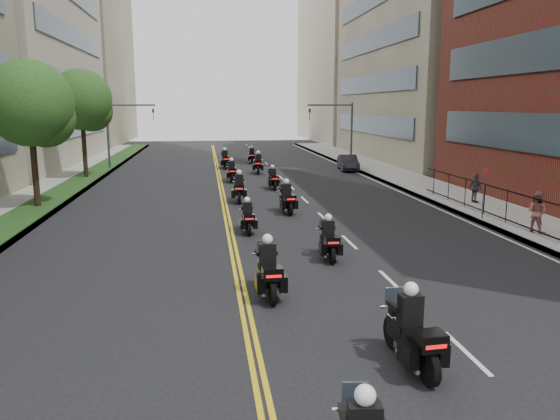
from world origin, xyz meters
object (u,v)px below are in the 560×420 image
(motorcycle_3, at_px, (329,241))
(pedestrian_b, at_px, (537,212))
(motorcycle_5, at_px, (287,200))
(motorcycle_1, at_px, (412,335))
(motorcycle_2, at_px, (268,272))
(motorcycle_8, at_px, (232,172))
(motorcycle_10, at_px, (225,160))
(parked_sedan, at_px, (348,163))
(motorcycle_4, at_px, (248,219))
(motorcycle_6, at_px, (239,189))
(motorcycle_9, at_px, (258,164))
(motorcycle_11, at_px, (252,156))
(motorcycle_7, at_px, (273,180))
(pedestrian_c, at_px, (475,188))

(motorcycle_3, bearing_deg, pedestrian_b, 15.53)
(motorcycle_3, distance_m, motorcycle_5, 8.53)
(motorcycle_1, bearing_deg, motorcycle_3, 84.72)
(motorcycle_2, height_order, motorcycle_5, motorcycle_2)
(motorcycle_5, relative_size, motorcycle_8, 1.01)
(motorcycle_8, bearing_deg, motorcycle_3, -84.07)
(motorcycle_10, bearing_deg, parked_sedan, -19.52)
(motorcycle_1, height_order, motorcycle_4, motorcycle_1)
(motorcycle_10, bearing_deg, motorcycle_6, -93.22)
(motorcycle_9, bearing_deg, motorcycle_5, -83.59)
(motorcycle_11, height_order, pedestrian_b, pedestrian_b)
(motorcycle_5, relative_size, motorcycle_6, 0.96)
(motorcycle_7, bearing_deg, motorcycle_3, -93.53)
(motorcycle_1, height_order, motorcycle_11, motorcycle_1)
(motorcycle_3, bearing_deg, motorcycle_10, 97.25)
(motorcycle_1, distance_m, motorcycle_5, 16.79)
(motorcycle_7, relative_size, pedestrian_c, 1.36)
(motorcycle_1, xyz_separation_m, motorcycle_4, (-2.43, 12.73, -0.11))
(motorcycle_2, xyz_separation_m, motorcycle_7, (2.59, 20.09, -0.08))
(motorcycle_2, height_order, motorcycle_11, motorcycle_2)
(motorcycle_3, relative_size, motorcycle_8, 0.94)
(motorcycle_3, xyz_separation_m, motorcycle_5, (-0.23, 8.52, 0.05))
(motorcycle_6, distance_m, pedestrian_b, 15.34)
(motorcycle_9, bearing_deg, motorcycle_8, -110.61)
(motorcycle_2, distance_m, pedestrian_c, 18.11)
(motorcycle_2, bearing_deg, pedestrian_c, 42.99)
(pedestrian_b, bearing_deg, motorcycle_8, 2.19)
(motorcycle_4, distance_m, motorcycle_5, 4.66)
(motorcycle_3, relative_size, motorcycle_4, 1.05)
(motorcycle_2, bearing_deg, motorcycle_11, 83.87)
(motorcycle_7, height_order, motorcycle_10, motorcycle_10)
(motorcycle_4, xyz_separation_m, motorcycle_8, (0.09, 15.99, 0.07))
(motorcycle_8, bearing_deg, motorcycle_5, -80.38)
(pedestrian_b, bearing_deg, motorcycle_5, 26.00)
(motorcycle_5, xyz_separation_m, parked_sedan, (7.79, 17.52, -0.03))
(motorcycle_3, height_order, motorcycle_5, motorcycle_5)
(motorcycle_9, relative_size, pedestrian_b, 1.43)
(motorcycle_4, height_order, motorcycle_10, motorcycle_10)
(motorcycle_4, bearing_deg, motorcycle_11, 83.87)
(motorcycle_2, distance_m, motorcycle_6, 15.62)
(motorcycle_6, relative_size, pedestrian_c, 1.55)
(motorcycle_6, bearing_deg, parked_sedan, 58.60)
(motorcycle_3, bearing_deg, motorcycle_4, 121.62)
(motorcycle_8, xyz_separation_m, motorcycle_9, (2.34, 4.51, 0.04))
(motorcycle_3, relative_size, parked_sedan, 0.55)
(motorcycle_4, bearing_deg, parked_sedan, 64.02)
(motorcycle_1, height_order, motorcycle_7, motorcycle_1)
(motorcycle_6, bearing_deg, motorcycle_4, -86.72)
(motorcycle_1, height_order, motorcycle_6, motorcycle_6)
(motorcycle_3, height_order, motorcycle_7, motorcycle_3)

